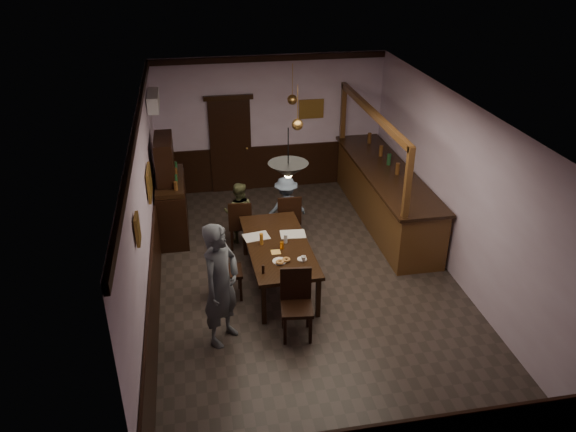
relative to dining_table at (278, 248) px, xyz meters
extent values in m
cube|color=#2D2621|center=(0.48, -0.10, -0.69)|extent=(5.00, 8.00, 0.01)
cube|color=white|center=(0.48, -0.10, 2.31)|extent=(5.00, 8.00, 0.01)
cube|color=#BDA2BD|center=(0.48, 3.90, 0.81)|extent=(5.00, 0.01, 3.00)
cube|color=#BDA2BD|center=(0.48, -4.10, 0.81)|extent=(5.00, 0.01, 3.00)
cube|color=#BDA2BD|center=(-2.02, -0.10, 0.81)|extent=(0.01, 8.00, 3.00)
cube|color=#BDA2BD|center=(2.98, -0.10, 0.81)|extent=(0.01, 8.00, 3.00)
cube|color=black|center=(0.00, 0.00, 0.03)|extent=(1.06, 2.23, 0.06)
cube|color=black|center=(-0.39, -1.03, -0.34)|extent=(0.07, 0.07, 0.69)
cube|color=black|center=(0.45, -1.01, -0.34)|extent=(0.07, 0.07, 0.69)
cube|color=black|center=(-0.45, 1.01, -0.34)|extent=(0.07, 0.07, 0.69)
cube|color=black|center=(0.39, 1.03, -0.34)|extent=(0.07, 0.07, 0.69)
cube|color=black|center=(-0.49, 1.34, -0.23)|extent=(0.46, 0.46, 0.05)
cube|color=black|center=(-0.51, 1.15, 0.04)|extent=(0.42, 0.08, 0.50)
cube|color=black|center=(-0.30, 1.49, -0.47)|extent=(0.04, 0.04, 0.43)
cube|color=black|center=(-0.64, 1.53, -0.47)|extent=(0.04, 0.04, 0.43)
cube|color=black|center=(-0.33, 1.15, -0.47)|extent=(0.04, 0.04, 0.43)
cube|color=black|center=(-0.67, 1.19, -0.47)|extent=(0.04, 0.04, 0.43)
cube|color=black|center=(0.41, 1.36, -0.22)|extent=(0.46, 0.46, 0.05)
cube|color=black|center=(0.40, 1.16, 0.06)|extent=(0.44, 0.06, 0.52)
cube|color=black|center=(0.60, 1.53, -0.46)|extent=(0.04, 0.04, 0.45)
cube|color=black|center=(0.25, 1.55, -0.46)|extent=(0.04, 0.04, 0.45)
cube|color=black|center=(0.58, 1.18, -0.46)|extent=(0.04, 0.04, 0.45)
cube|color=black|center=(0.23, 1.19, -0.46)|extent=(0.04, 0.04, 0.45)
cube|color=black|center=(0.04, -1.40, -0.20)|extent=(0.50, 0.50, 0.05)
cube|color=black|center=(0.06, -1.20, 0.09)|extent=(0.45, 0.09, 0.54)
cube|color=black|center=(-0.16, -1.56, -0.45)|extent=(0.04, 0.04, 0.46)
cube|color=black|center=(0.20, -1.60, -0.45)|extent=(0.04, 0.04, 0.46)
cube|color=black|center=(-0.12, -1.20, -0.45)|extent=(0.04, 0.04, 0.46)
cube|color=black|center=(0.24, -1.24, -0.45)|extent=(0.04, 0.04, 0.46)
cube|color=black|center=(-0.84, -0.22, -0.23)|extent=(0.44, 0.44, 0.05)
cube|color=black|center=(-1.04, -0.22, 0.05)|extent=(0.05, 0.43, 0.51)
cube|color=black|center=(-0.67, -0.40, -0.47)|extent=(0.04, 0.04, 0.44)
cube|color=black|center=(-0.67, -0.05, -0.47)|extent=(0.04, 0.04, 0.44)
cube|color=black|center=(-1.02, -0.39, -0.47)|extent=(0.04, 0.04, 0.44)
cube|color=black|center=(-1.01, -0.05, -0.47)|extent=(0.04, 0.04, 0.44)
imported|color=#52575E|center=(-1.02, -1.28, 0.26)|extent=(0.78, 0.82, 1.88)
imported|color=brown|center=(-0.49, 1.54, -0.09)|extent=(0.66, 0.56, 1.20)
imported|color=slate|center=(0.41, 1.56, -0.07)|extent=(0.87, 0.60, 1.23)
cube|color=silver|center=(-0.32, 0.31, 0.07)|extent=(0.46, 0.37, 0.01)
cube|color=silver|center=(0.30, 0.28, 0.07)|extent=(0.44, 0.33, 0.01)
cube|color=#E5B054|center=(-0.08, -0.24, 0.07)|extent=(0.15, 0.15, 0.00)
cylinder|color=white|center=(0.29, -0.52, 0.07)|extent=(0.15, 0.15, 0.01)
imported|color=white|center=(0.30, -0.58, 0.11)|extent=(0.08, 0.08, 0.07)
cylinder|color=white|center=(-0.06, -0.52, 0.07)|extent=(0.22, 0.22, 0.01)
torus|color=#C68C47|center=(-0.07, -0.59, 0.10)|extent=(0.13, 0.13, 0.04)
torus|color=#C68C47|center=(0.04, -0.54, 0.10)|extent=(0.13, 0.13, 0.04)
cylinder|color=orange|center=(0.04, -0.15, 0.12)|extent=(0.07, 0.07, 0.12)
cylinder|color=#BF721E|center=(-0.27, 0.05, 0.16)|extent=(0.06, 0.06, 0.20)
cylinder|color=silver|center=(0.13, 0.03, 0.14)|extent=(0.06, 0.06, 0.15)
cylinder|color=black|center=(-0.36, -0.80, 0.13)|extent=(0.04, 0.04, 0.14)
cube|color=black|center=(-1.72, 2.05, -0.15)|extent=(0.53, 1.49, 1.07)
cube|color=black|center=(-1.72, 2.05, 0.43)|extent=(0.51, 1.44, 0.09)
cube|color=black|center=(-1.77, 2.05, 0.86)|extent=(0.32, 0.96, 0.85)
cube|color=#543416|center=(2.48, 1.87, -0.15)|extent=(0.88, 4.10, 1.07)
cube|color=black|center=(2.46, 1.87, 0.41)|extent=(0.98, 4.19, 0.06)
cube|color=#543416|center=(2.09, 1.87, 1.61)|extent=(0.10, 4.00, 0.12)
cube|color=#543416|center=(2.09, -0.08, 1.02)|extent=(0.10, 0.10, 1.27)
cube|color=#543416|center=(2.09, 3.82, 1.02)|extent=(0.10, 0.10, 1.27)
cube|color=black|center=(-0.42, 3.85, 0.36)|extent=(0.90, 0.06, 2.10)
cube|color=white|center=(-1.90, 2.80, 1.76)|extent=(0.20, 0.85, 0.30)
cube|color=olive|center=(-1.98, -1.70, 1.46)|extent=(0.04, 0.28, 0.36)
cube|color=olive|center=(-1.98, 0.70, 1.01)|extent=(0.04, 0.62, 0.48)
cube|color=olive|center=(1.38, 3.86, 1.11)|extent=(0.55, 0.04, 0.42)
cylinder|color=black|center=(0.02, -0.80, 2.01)|extent=(0.02, 0.02, 0.61)
cone|color=black|center=(0.02, -0.80, 1.70)|extent=(0.56, 0.56, 0.22)
sphere|color=#FFD88C|center=(0.02, -0.80, 1.65)|extent=(0.12, 0.12, 0.12)
cylinder|color=#BF8C3F|center=(0.58, 1.38, 1.96)|extent=(0.02, 0.02, 0.70)
cone|color=#BF8C3F|center=(0.58, 1.38, 1.61)|extent=(0.20, 0.20, 0.22)
sphere|color=#FFD88C|center=(0.58, 1.38, 1.56)|extent=(0.12, 0.12, 0.12)
cylinder|color=#BF8C3F|center=(0.78, 2.93, 1.96)|extent=(0.02, 0.02, 0.70)
cone|color=#BF8C3F|center=(0.78, 2.93, 1.61)|extent=(0.20, 0.20, 0.22)
sphere|color=#FFD88C|center=(0.78, 2.93, 1.56)|extent=(0.12, 0.12, 0.12)
camera|label=1|loc=(-1.25, -7.80, 4.72)|focal=35.00mm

